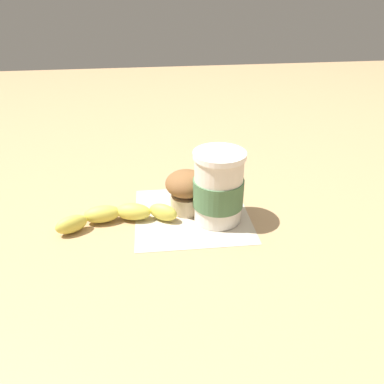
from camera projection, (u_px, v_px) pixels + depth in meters
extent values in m
plane|color=tan|center=(192.00, 215.00, 0.71)|extent=(3.00, 3.00, 0.00)
cube|color=beige|center=(192.00, 215.00, 0.71)|extent=(0.22, 0.22, 0.00)
cylinder|color=silver|center=(218.00, 189.00, 0.67)|extent=(0.09, 0.09, 0.12)
cylinder|color=white|center=(220.00, 155.00, 0.64)|extent=(0.09, 0.09, 0.01)
cylinder|color=#4C754C|center=(218.00, 192.00, 0.67)|extent=(0.09, 0.09, 0.05)
cylinder|color=beige|center=(186.00, 202.00, 0.72)|extent=(0.06, 0.06, 0.03)
ellipsoid|color=brown|center=(186.00, 184.00, 0.70)|extent=(0.08, 0.08, 0.05)
ellipsoid|color=#D6CC4C|center=(163.00, 212.00, 0.69)|extent=(0.06, 0.05, 0.03)
ellipsoid|color=#D6CC4C|center=(133.00, 211.00, 0.69)|extent=(0.07, 0.05, 0.03)
ellipsoid|color=#D6CC4C|center=(102.00, 215.00, 0.68)|extent=(0.07, 0.04, 0.03)
ellipsoid|color=#D6CC4C|center=(71.00, 224.00, 0.65)|extent=(0.06, 0.05, 0.03)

